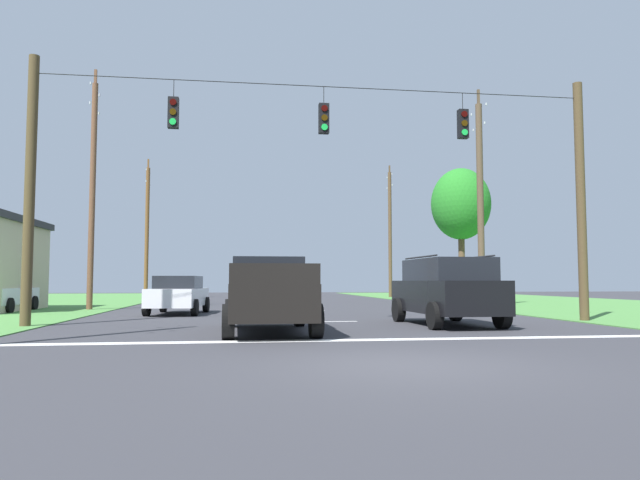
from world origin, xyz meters
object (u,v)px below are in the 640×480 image
object	(u,v)px
distant_car_crossing_white	(0,293)
tree_roadside_right	(461,205)
pickup_truck	(268,294)
overhead_signal_span	(323,184)
utility_pole_mid_left	(93,188)
suv_black	(446,290)
distant_car_oncoming	(178,294)
utility_pole_mid_right	(480,200)
utility_pole_far_right	(390,231)
utility_pole_far_left	(147,229)

from	to	relation	value
distant_car_crossing_white	tree_roadside_right	bearing A→B (deg)	19.07
pickup_truck	distant_car_crossing_white	xyz separation A→B (m)	(-10.89, 11.51, -0.18)
overhead_signal_span	utility_pole_mid_left	distance (m)	13.79
suv_black	distant_car_oncoming	xyz separation A→B (m)	(-8.58, 7.17, -0.27)
pickup_truck	distant_car_oncoming	xyz separation A→B (m)	(-3.15, 8.75, -0.18)
suv_black	tree_roadside_right	xyz separation A→B (m)	(7.71, 18.23, 5.08)
utility_pole_mid_right	utility_pole_mid_left	distance (m)	19.00
distant_car_oncoming	utility_pole_mid_left	xyz separation A→B (m)	(-4.34, 3.89, 4.84)
overhead_signal_span	utility_pole_mid_left	xyz separation A→B (m)	(-9.32, 10.08, 1.27)
pickup_truck	utility_pole_mid_right	distance (m)	17.95
distant_car_crossing_white	distant_car_oncoming	world-z (taller)	same
overhead_signal_span	distant_car_oncoming	size ratio (longest dim) A/B	3.96
pickup_truck	distant_car_oncoming	world-z (taller)	pickup_truck
overhead_signal_span	utility_pole_mid_right	distance (m)	14.29
utility_pole_mid_left	pickup_truck	bearing A→B (deg)	-59.38
suv_black	utility_pole_mid_left	xyz separation A→B (m)	(-12.92, 11.06, 4.56)
utility_pole_mid_right	utility_pole_far_right	size ratio (longest dim) A/B	1.04
distant_car_oncoming	tree_roadside_right	size ratio (longest dim) A/B	0.53
overhead_signal_span	tree_roadside_right	xyz separation A→B (m)	(11.31, 17.25, 1.79)
utility_pole_far_right	tree_roadside_right	bearing A→B (deg)	-82.16
overhead_signal_span	tree_roadside_right	world-z (taller)	tree_roadside_right
overhead_signal_span	suv_black	world-z (taller)	overhead_signal_span
pickup_truck	utility_pole_far_left	bearing A→B (deg)	104.13
utility_pole_mid_left	utility_pole_far_left	xyz separation A→B (m)	(-0.21, 17.91, -0.33)
distant_car_crossing_white	utility_pole_far_right	distance (m)	30.28
utility_pole_far_left	utility_pole_far_right	bearing A→B (deg)	2.17
utility_pole_mid_left	tree_roadside_right	world-z (taller)	utility_pole_mid_left
tree_roadside_right	distant_car_crossing_white	bearing A→B (deg)	-160.93
utility_pole_mid_right	tree_roadside_right	size ratio (longest dim) A/B	1.33
suv_black	utility_pole_far_right	size ratio (longest dim) A/B	0.45
overhead_signal_span	distant_car_oncoming	distance (m)	8.71
suv_black	utility_pole_far_right	xyz separation A→B (m)	(6.13, 29.70, 4.37)
distant_car_crossing_white	distant_car_oncoming	bearing A→B (deg)	-19.58
overhead_signal_span	pickup_truck	distance (m)	4.63
utility_pole_mid_right	utility_pole_mid_left	world-z (taller)	utility_pole_mid_right
distant_car_oncoming	utility_pole_far_right	world-z (taller)	utility_pole_far_right
pickup_truck	tree_roadside_right	bearing A→B (deg)	56.44
pickup_truck	suv_black	size ratio (longest dim) A/B	1.11
distant_car_oncoming	utility_pole_mid_right	bearing A→B (deg)	16.22
tree_roadside_right	utility_pole_mid_left	bearing A→B (deg)	-160.85
distant_car_crossing_white	distant_car_oncoming	xyz separation A→B (m)	(7.74, -2.75, 0.00)
pickup_truck	tree_roadside_right	distance (m)	24.33
distant_car_crossing_white	utility_pole_mid_right	size ratio (longest dim) A/B	0.38
distant_car_oncoming	utility_pole_mid_right	distance (m)	15.96
distant_car_crossing_white	utility_pole_mid_left	world-z (taller)	utility_pole_mid_left
utility_pole_far_right	utility_pole_far_left	world-z (taller)	utility_pole_far_right
distant_car_crossing_white	tree_roadside_right	xyz separation A→B (m)	(24.03, 8.31, 5.35)
overhead_signal_span	utility_pole_far_left	size ratio (longest dim) A/B	1.65
utility_pole_mid_left	utility_pole_far_left	bearing A→B (deg)	90.66
distant_car_oncoming	distant_car_crossing_white	bearing A→B (deg)	160.42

